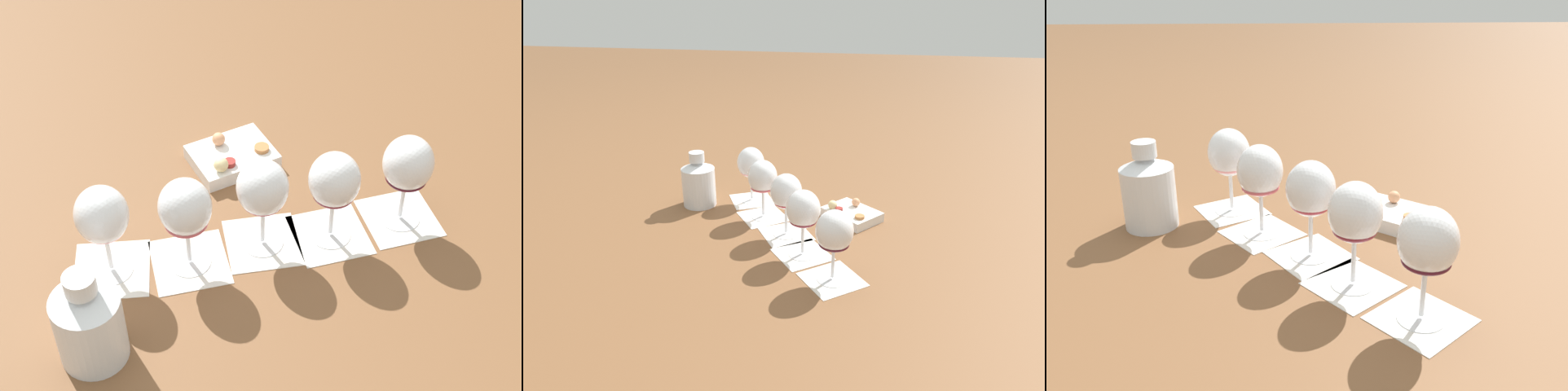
{
  "view_description": "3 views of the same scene",
  "coord_description": "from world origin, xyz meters",
  "views": [
    {
      "loc": [
        -0.79,
        -0.34,
        0.92
      ],
      "look_at": [
        0.0,
        0.0,
        0.11
      ],
      "focal_mm": 55.0,
      "sensor_mm": 36.0,
      "label": 1
    },
    {
      "loc": [
        0.21,
        -1.03,
        0.57
      ],
      "look_at": [
        0.0,
        0.0,
        0.11
      ],
      "focal_mm": 32.0,
      "sensor_mm": 36.0,
      "label": 2
    },
    {
      "loc": [
        -0.04,
        -0.8,
        0.44
      ],
      "look_at": [
        0.0,
        0.0,
        0.11
      ],
      "focal_mm": 38.0,
      "sensor_mm": 36.0,
      "label": 3
    }
  ],
  "objects": [
    {
      "name": "wine_glass_2",
      "position": [
        0.01,
        0.0,
        0.11
      ],
      "size": [
        0.08,
        0.08,
        0.16
      ],
      "color": "white",
      "rests_on": "tasting_card_2"
    },
    {
      "name": "snack_dish",
      "position": [
        0.16,
        0.12,
        0.01
      ],
      "size": [
        0.17,
        0.17,
        0.05
      ],
      "color": "white",
      "rests_on": "ground_plane"
    },
    {
      "name": "tasting_card_2",
      "position": [
        0.01,
        0.0,
        0.0
      ],
      "size": [
        0.16,
        0.16,
        0.0
      ],
      "color": "silver",
      "rests_on": "ground_plane"
    },
    {
      "name": "wine_glass_4",
      "position": [
        0.14,
        -0.18,
        0.11
      ],
      "size": [
        0.08,
        0.08,
        0.16
      ],
      "color": "white",
      "rests_on": "tasting_card_4"
    },
    {
      "name": "tasting_card_0",
      "position": [
        -0.14,
        0.19,
        0.0
      ],
      "size": [
        0.16,
        0.16,
        0.0
      ],
      "color": "silver",
      "rests_on": "ground_plane"
    },
    {
      "name": "ceramic_vase",
      "position": [
        -0.28,
        0.13,
        0.07
      ],
      "size": [
        0.09,
        0.09,
        0.16
      ],
      "color": "silver",
      "rests_on": "ground_plane"
    },
    {
      "name": "wine_glass_3",
      "position": [
        0.06,
        -0.09,
        0.11
      ],
      "size": [
        0.08,
        0.08,
        0.16
      ],
      "color": "white",
      "rests_on": "tasting_card_3"
    },
    {
      "name": "wine_glass_0",
      "position": [
        -0.14,
        0.19,
        0.11
      ],
      "size": [
        0.08,
        0.08,
        0.16
      ],
      "color": "white",
      "rests_on": "tasting_card_0"
    },
    {
      "name": "wine_glass_1",
      "position": [
        -0.08,
        0.09,
        0.11
      ],
      "size": [
        0.08,
        0.08,
        0.16
      ],
      "color": "white",
      "rests_on": "tasting_card_1"
    },
    {
      "name": "tasting_card_3",
      "position": [
        0.06,
        -0.09,
        0.0
      ],
      "size": [
        0.16,
        0.16,
        0.0
      ],
      "color": "silver",
      "rests_on": "ground_plane"
    },
    {
      "name": "ground_plane",
      "position": [
        0.0,
        0.0,
        0.0
      ],
      "size": [
        8.0,
        8.0,
        0.0
      ],
      "primitive_type": "plane",
      "color": "brown"
    },
    {
      "name": "tasting_card_4",
      "position": [
        0.14,
        -0.18,
        0.0
      ],
      "size": [
        0.16,
        0.16,
        0.0
      ],
      "color": "silver",
      "rests_on": "ground_plane"
    },
    {
      "name": "tasting_card_1",
      "position": [
        -0.08,
        0.09,
        0.0
      ],
      "size": [
        0.16,
        0.16,
        0.0
      ],
      "color": "silver",
      "rests_on": "ground_plane"
    }
  ]
}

